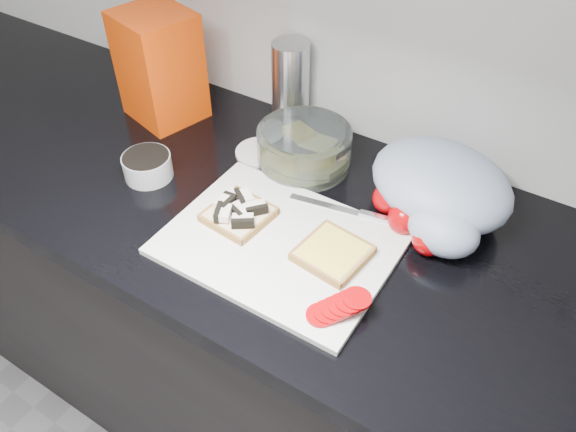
% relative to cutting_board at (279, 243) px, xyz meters
% --- Properties ---
extents(base_cabinet, '(3.50, 0.60, 0.86)m').
position_rel_cutting_board_xyz_m(base_cabinet, '(-0.07, 0.09, -0.48)').
color(base_cabinet, black).
rests_on(base_cabinet, ground).
extents(countertop, '(3.50, 0.64, 0.04)m').
position_rel_cutting_board_xyz_m(countertop, '(-0.07, 0.09, -0.03)').
color(countertop, black).
rests_on(countertop, base_cabinet).
extents(cutting_board, '(0.40, 0.30, 0.01)m').
position_rel_cutting_board_xyz_m(cutting_board, '(0.00, 0.00, 0.00)').
color(cutting_board, silver).
rests_on(cutting_board, countertop).
extents(bread_left, '(0.13, 0.13, 0.04)m').
position_rel_cutting_board_xyz_m(bread_left, '(-0.10, 0.01, 0.02)').
color(bread_left, beige).
rests_on(bread_left, cutting_board).
extents(bread_right, '(0.13, 0.13, 0.02)m').
position_rel_cutting_board_xyz_m(bread_right, '(0.10, 0.02, 0.01)').
color(bread_right, beige).
rests_on(bread_right, cutting_board).
extents(tomato_slices, '(0.10, 0.11, 0.02)m').
position_rel_cutting_board_xyz_m(tomato_slices, '(0.17, -0.08, 0.02)').
color(tomato_slices, '#AA0308').
rests_on(tomato_slices, cutting_board).
extents(knife, '(0.20, 0.05, 0.01)m').
position_rel_cutting_board_xyz_m(knife, '(0.08, 0.14, 0.01)').
color(knife, silver).
rests_on(knife, cutting_board).
extents(seed_tub, '(0.10, 0.10, 0.05)m').
position_rel_cutting_board_xyz_m(seed_tub, '(-0.34, 0.03, 0.02)').
color(seed_tub, '#AAAFB0').
rests_on(seed_tub, countertop).
extents(tub_lid, '(0.12, 0.12, 0.01)m').
position_rel_cutting_board_xyz_m(tub_lid, '(-0.19, 0.21, -0.00)').
color(tub_lid, silver).
rests_on(tub_lid, countertop).
extents(glass_bowl, '(0.20, 0.20, 0.08)m').
position_rel_cutting_board_xyz_m(glass_bowl, '(-0.09, 0.23, 0.03)').
color(glass_bowl, silver).
rests_on(glass_bowl, countertop).
extents(bread_bag, '(0.19, 0.18, 0.25)m').
position_rel_cutting_board_xyz_m(bread_bag, '(-0.46, 0.23, 0.12)').
color(bread_bag, red).
rests_on(bread_bag, countertop).
extents(steel_canister, '(0.08, 0.08, 0.20)m').
position_rel_cutting_board_xyz_m(steel_canister, '(-0.19, 0.35, 0.09)').
color(steel_canister, '#AEAEB3').
rests_on(steel_canister, countertop).
extents(grocery_bag, '(0.33, 0.31, 0.12)m').
position_rel_cutting_board_xyz_m(grocery_bag, '(0.21, 0.23, 0.05)').
color(grocery_bag, '#99A2BD').
rests_on(grocery_bag, countertop).
extents(whole_tomatoes, '(0.17, 0.12, 0.06)m').
position_rel_cutting_board_xyz_m(whole_tomatoes, '(0.18, 0.16, 0.02)').
color(whole_tomatoes, '#AA0308').
rests_on(whole_tomatoes, countertop).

